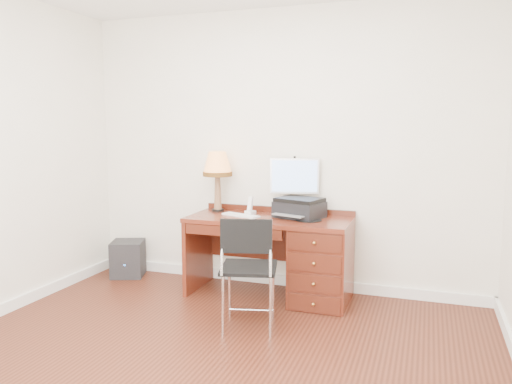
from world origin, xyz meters
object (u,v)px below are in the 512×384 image
at_px(desk, 303,256).
at_px(printer, 299,208).
at_px(leg_lamp, 217,168).
at_px(chair, 246,261).
at_px(phone, 250,209).
at_px(equipment_box, 128,258).
at_px(monitor, 295,179).

distance_m(desk, printer, 0.44).
distance_m(desk, leg_lamp, 1.20).
relative_size(desk, chair, 1.65).
xyz_separation_m(phone, equipment_box, (-1.39, 0.02, -0.61)).
distance_m(desk, equipment_box, 1.94).
relative_size(desk, equipment_box, 3.98).
relative_size(phone, equipment_box, 0.46).
bearing_deg(leg_lamp, desk, -9.02).
bearing_deg(equipment_box, monitor, -16.33).
bearing_deg(monitor, chair, -109.61).
distance_m(phone, equipment_box, 1.52).
relative_size(printer, equipment_box, 1.30).
xyz_separation_m(monitor, printer, (0.08, -0.15, -0.25)).
bearing_deg(phone, monitor, 39.82).
height_order(desk, equipment_box, desk).
distance_m(monitor, phone, 0.51).
xyz_separation_m(printer, equipment_box, (-1.87, 0.01, -0.65)).
distance_m(phone, chair, 0.97).
relative_size(monitor, leg_lamp, 0.91).
distance_m(monitor, chair, 1.19).
bearing_deg(printer, chair, -84.11).
xyz_separation_m(leg_lamp, phone, (0.37, -0.07, -0.38)).
bearing_deg(monitor, leg_lamp, 173.51).
xyz_separation_m(printer, leg_lamp, (-0.84, 0.06, 0.34)).
relative_size(monitor, chair, 0.59).
relative_size(monitor, printer, 1.10).
distance_m(desk, phone, 0.67).
bearing_deg(equipment_box, printer, -21.20).
xyz_separation_m(leg_lamp, chair, (0.65, -0.96, -0.63)).
bearing_deg(phone, desk, 9.46).
bearing_deg(desk, equipment_box, 177.15).
xyz_separation_m(printer, phone, (-0.48, -0.01, -0.04)).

